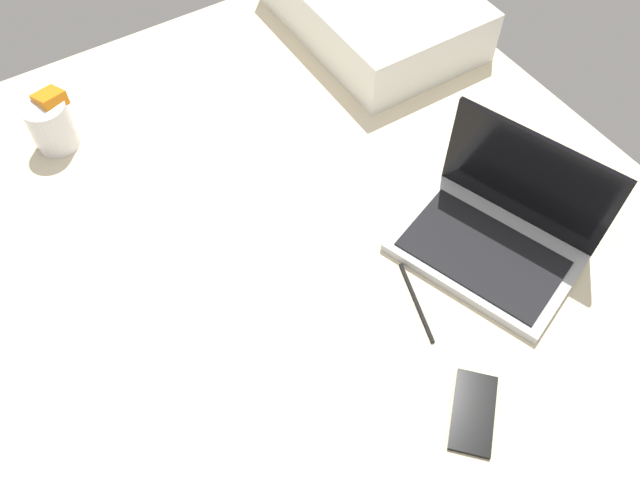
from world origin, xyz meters
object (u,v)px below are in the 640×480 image
Objects in this scene: cell_phone at (473,412)px; snack_cup at (51,124)px; laptop at (497,231)px; pillow at (373,6)px.

snack_cup is at bearing 157.27° from cell_phone.
laptop is 35.18cm from cell_phone.
cell_phone is at bearing 21.18° from snack_cup.
pillow is (-67.67, 18.38, 2.09)cm from laptop.
cell_phone is (24.19, -25.23, -4.01)cm from laptop.
snack_cup is 0.94× the size of cell_phone.
cell_phone is at bearing -66.19° from laptop.
laptop reaches higher than cell_phone.
cell_phone is 0.27× the size of pillow.
snack_cup is at bearing -92.51° from pillow.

